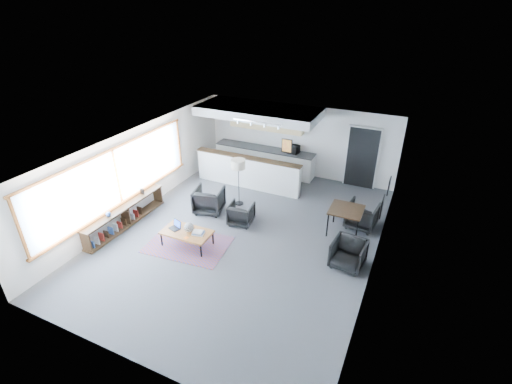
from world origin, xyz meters
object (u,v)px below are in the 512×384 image
at_px(coffee_table, 187,233).
at_px(ceramic_pot, 189,227).
at_px(laptop, 176,226).
at_px(book_stack, 198,233).
at_px(dining_chair_near, 348,255).
at_px(dining_chair_far, 362,216).
at_px(dining_table, 346,211).
at_px(armchair_right, 241,213).
at_px(floor_lamp, 238,166).
at_px(armchair_left, 209,199).
at_px(microwave, 292,148).

relative_size(coffee_table, ceramic_pot, 5.19).
xyz_separation_m(laptop, book_stack, (0.70, 0.00, -0.02)).
bearing_deg(ceramic_pot, dining_chair_near, 12.68).
bearing_deg(dining_chair_far, ceramic_pot, 41.78).
bearing_deg(dining_table, book_stack, -144.71).
xyz_separation_m(armchair_right, floor_lamp, (-0.58, 0.99, 0.99)).
xyz_separation_m(ceramic_pot, dining_chair_near, (4.01, 0.90, -0.22)).
xyz_separation_m(coffee_table, book_stack, (0.35, 0.03, 0.08)).
relative_size(ceramic_pot, dining_chair_far, 0.37).
distance_m(book_stack, armchair_left, 1.90).
bearing_deg(dining_chair_far, coffee_table, 41.67).
xyz_separation_m(coffee_table, floor_lamp, (0.23, 2.57, 0.93)).
bearing_deg(floor_lamp, armchair_left, -128.21).
bearing_deg(armchair_left, dining_chair_near, 157.07).
height_order(armchair_right, dining_chair_near, armchair_right).
distance_m(laptop, dining_chair_near, 4.52).
height_order(armchair_right, floor_lamp, floor_lamp).
bearing_deg(dining_table, dining_chair_near, -74.17).
height_order(coffee_table, armchair_left, armchair_left).
height_order(laptop, dining_chair_near, dining_chair_near).
bearing_deg(floor_lamp, dining_table, -3.23).
bearing_deg(coffee_table, armchair_left, 101.40).
distance_m(floor_lamp, dining_chair_far, 3.94).
bearing_deg(coffee_table, dining_table, 31.83).
xyz_separation_m(armchair_right, dining_table, (2.85, 0.80, 0.34)).
distance_m(armchair_left, armchair_right, 1.22).
height_order(book_stack, microwave, microwave).
xyz_separation_m(coffee_table, armchair_left, (-0.40, 1.78, 0.03)).
bearing_deg(armchair_left, floor_lamp, -140.44).
bearing_deg(laptop, armchair_right, 71.30).
bearing_deg(armchair_right, floor_lamp, -66.91).
distance_m(armchair_right, dining_chair_near, 3.33).
xyz_separation_m(book_stack, armchair_right, (0.46, 1.55, -0.13)).
relative_size(coffee_table, floor_lamp, 0.87).
relative_size(coffee_table, dining_table, 1.48).
distance_m(laptop, floor_lamp, 2.74).
height_order(coffee_table, floor_lamp, floor_lamp).
xyz_separation_m(coffee_table, dining_chair_near, (4.07, 0.94, -0.06)).
bearing_deg(microwave, floor_lamp, -99.56).
bearing_deg(armchair_right, book_stack, 66.15).
bearing_deg(armchair_left, armchair_right, 158.29).
distance_m(armchair_right, dining_chair_far, 3.47).
xyz_separation_m(book_stack, dining_chair_near, (3.73, 0.90, -0.14)).
relative_size(armchair_left, dining_chair_near, 1.28).
height_order(armchair_left, dining_chair_far, armchair_left).
distance_m(armchair_right, floor_lamp, 1.52).
bearing_deg(floor_lamp, dining_chair_near, -23.08).
relative_size(armchair_right, dining_chair_far, 0.99).
distance_m(laptop, ceramic_pot, 0.42).
distance_m(laptop, book_stack, 0.70).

